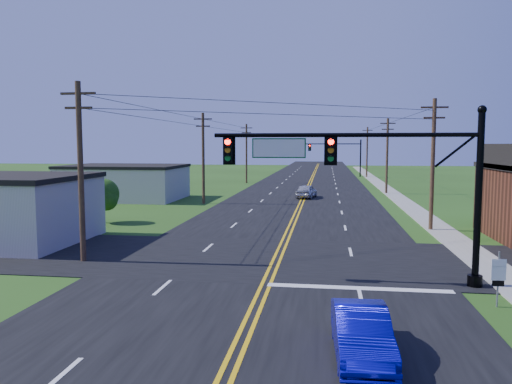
# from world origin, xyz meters

# --- Properties ---
(ground) EXTENTS (260.00, 260.00, 0.00)m
(ground) POSITION_xyz_m (0.00, 0.00, 0.00)
(ground) COLOR #234112
(ground) RESTS_ON ground
(road_main) EXTENTS (16.00, 220.00, 0.04)m
(road_main) POSITION_xyz_m (0.00, 50.00, 0.02)
(road_main) COLOR black
(road_main) RESTS_ON ground
(road_cross) EXTENTS (70.00, 10.00, 0.04)m
(road_cross) POSITION_xyz_m (0.00, 12.00, 0.02)
(road_cross) COLOR black
(road_cross) RESTS_ON ground
(sidewalk) EXTENTS (2.00, 160.00, 0.08)m
(sidewalk) POSITION_xyz_m (10.50, 40.00, 0.04)
(sidewalk) COLOR gray
(sidewalk) RESTS_ON ground
(signal_mast_main) EXTENTS (11.30, 0.60, 7.48)m
(signal_mast_main) POSITION_xyz_m (4.34, 8.00, 4.75)
(signal_mast_main) COLOR black
(signal_mast_main) RESTS_ON ground
(signal_mast_far) EXTENTS (10.98, 0.60, 7.48)m
(signal_mast_far) POSITION_xyz_m (4.44, 80.00, 4.55)
(signal_mast_far) COLOR black
(signal_mast_far) RESTS_ON ground
(cream_bldg_far) EXTENTS (12.20, 9.20, 3.70)m
(cream_bldg_far) POSITION_xyz_m (-19.00, 38.00, 1.86)
(cream_bldg_far) COLOR beige
(cream_bldg_far) RESTS_ON ground
(utility_pole_left_a) EXTENTS (1.80, 0.28, 9.00)m
(utility_pole_left_a) POSITION_xyz_m (-9.50, 10.00, 4.72)
(utility_pole_left_a) COLOR #392519
(utility_pole_left_a) RESTS_ON ground
(utility_pole_left_b) EXTENTS (1.80, 0.28, 9.00)m
(utility_pole_left_b) POSITION_xyz_m (-9.50, 35.00, 4.72)
(utility_pole_left_b) COLOR #392519
(utility_pole_left_b) RESTS_ON ground
(utility_pole_left_c) EXTENTS (1.80, 0.28, 9.00)m
(utility_pole_left_c) POSITION_xyz_m (-9.50, 62.00, 4.72)
(utility_pole_left_c) COLOR #392519
(utility_pole_left_c) RESTS_ON ground
(utility_pole_right_a) EXTENTS (1.80, 0.28, 9.00)m
(utility_pole_right_a) POSITION_xyz_m (9.80, 22.00, 4.72)
(utility_pole_right_a) COLOR #392519
(utility_pole_right_a) RESTS_ON ground
(utility_pole_right_b) EXTENTS (1.80, 0.28, 9.00)m
(utility_pole_right_b) POSITION_xyz_m (9.80, 48.00, 4.72)
(utility_pole_right_b) COLOR #392519
(utility_pole_right_b) RESTS_ON ground
(utility_pole_right_c) EXTENTS (1.80, 0.28, 9.00)m
(utility_pole_right_c) POSITION_xyz_m (9.80, 78.00, 4.72)
(utility_pole_right_c) COLOR #392519
(utility_pole_right_c) RESTS_ON ground
(tree_right_back) EXTENTS (3.00, 3.00, 4.10)m
(tree_right_back) POSITION_xyz_m (16.00, 26.00, 2.60)
(tree_right_back) COLOR #392519
(tree_right_back) RESTS_ON ground
(tree_left) EXTENTS (2.40, 2.40, 3.37)m
(tree_left) POSITION_xyz_m (-14.00, 22.00, 2.16)
(tree_left) COLOR #392519
(tree_left) RESTS_ON ground
(blue_car) EXTENTS (1.66, 4.26, 1.38)m
(blue_car) POSITION_xyz_m (3.64, 0.29, 0.69)
(blue_car) COLOR #09079E
(blue_car) RESTS_ON ground
(distant_car) EXTENTS (2.45, 4.58, 1.48)m
(distant_car) POSITION_xyz_m (0.48, 41.60, 0.74)
(distant_car) COLOR #B8B8BD
(distant_car) RESTS_ON ground
(route_sign) EXTENTS (0.52, 0.08, 2.06)m
(route_sign) POSITION_xyz_m (8.85, 5.40, 1.20)
(route_sign) COLOR slate
(route_sign) RESTS_ON ground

